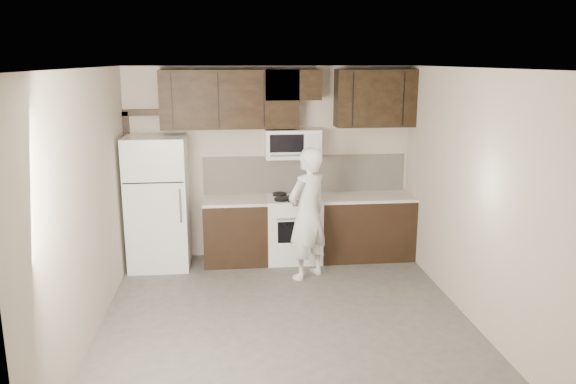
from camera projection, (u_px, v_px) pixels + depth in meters
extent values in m
plane|color=#504D4B|center=(287.00, 321.00, 6.11)|extent=(4.50, 4.50, 0.00)
plane|color=#BCB2A0|center=(270.00, 163.00, 7.98)|extent=(4.00, 0.00, 4.00)
plane|color=white|center=(286.00, 68.00, 5.49)|extent=(4.50, 4.50, 0.00)
cube|color=black|center=(236.00, 232.00, 7.84)|extent=(0.87, 0.62, 0.87)
cube|color=black|center=(365.00, 228.00, 8.03)|extent=(1.32, 0.62, 0.87)
cube|color=white|center=(235.00, 200.00, 7.73)|extent=(0.87, 0.64, 0.04)
cube|color=white|center=(366.00, 197.00, 7.92)|extent=(1.32, 0.64, 0.04)
cube|color=white|center=(293.00, 229.00, 7.92)|extent=(0.76, 0.62, 0.89)
cube|color=white|center=(293.00, 198.00, 7.81)|extent=(0.76, 0.62, 0.02)
cube|color=black|center=(296.00, 232.00, 7.61)|extent=(0.50, 0.01, 0.30)
cylinder|color=silver|center=(296.00, 219.00, 7.53)|extent=(0.55, 0.02, 0.02)
cylinder|color=black|center=(282.00, 199.00, 7.64)|extent=(0.20, 0.20, 0.03)
cylinder|color=black|center=(308.00, 199.00, 7.68)|extent=(0.20, 0.20, 0.03)
cylinder|color=black|center=(280.00, 194.00, 7.93)|extent=(0.20, 0.20, 0.03)
cylinder|color=black|center=(305.00, 194.00, 7.97)|extent=(0.20, 0.20, 0.03)
cube|color=beige|center=(305.00, 174.00, 8.06)|extent=(2.90, 0.02, 0.54)
cube|color=black|center=(230.00, 99.00, 7.54)|extent=(1.85, 0.35, 0.78)
cube|color=black|center=(375.00, 98.00, 7.75)|extent=(1.10, 0.35, 0.78)
cube|color=black|center=(293.00, 85.00, 7.59)|extent=(0.76, 0.35, 0.40)
cube|color=white|center=(293.00, 143.00, 7.76)|extent=(0.76, 0.38, 0.40)
cube|color=black|center=(287.00, 143.00, 7.55)|extent=(0.46, 0.01, 0.24)
cube|color=silver|center=(313.00, 143.00, 7.59)|extent=(0.18, 0.01, 0.24)
cylinder|color=silver|center=(287.00, 156.00, 7.56)|extent=(0.46, 0.02, 0.02)
cube|color=white|center=(158.00, 203.00, 7.57)|extent=(0.80, 0.72, 1.80)
cube|color=black|center=(153.00, 183.00, 7.14)|extent=(0.77, 0.01, 0.02)
cylinder|color=silver|center=(180.00, 206.00, 7.22)|extent=(0.03, 0.03, 0.45)
cube|color=black|center=(130.00, 187.00, 7.81)|extent=(0.08, 0.08, 2.10)
cube|color=black|center=(141.00, 113.00, 7.59)|extent=(0.50, 0.08, 0.08)
cylinder|color=silver|center=(305.00, 190.00, 7.96)|extent=(0.19, 0.19, 0.14)
sphere|color=black|center=(305.00, 184.00, 7.94)|extent=(0.04, 0.04, 0.04)
cylinder|color=black|center=(314.00, 187.00, 8.02)|extent=(0.17, 0.08, 0.02)
cube|color=black|center=(301.00, 198.00, 7.71)|extent=(0.42, 0.32, 0.02)
cylinder|color=beige|center=(301.00, 197.00, 7.70)|extent=(0.29, 0.29, 0.02)
imported|color=white|center=(307.00, 214.00, 7.17)|extent=(0.75, 0.71, 1.72)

